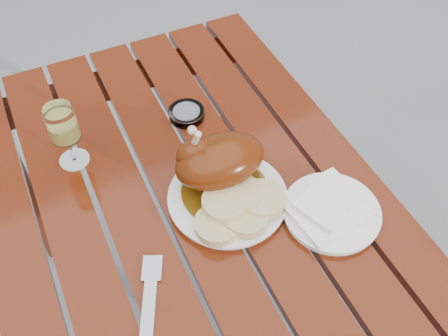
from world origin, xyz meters
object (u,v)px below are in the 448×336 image
(wine_glass, at_px, (66,136))
(side_plate, at_px, (331,213))
(table, at_px, (200,293))
(ashtray, at_px, (186,114))
(dinner_plate, at_px, (228,198))

(wine_glass, relative_size, side_plate, 0.78)
(table, xyz_separation_m, side_plate, (0.25, -0.13, 0.38))
(wine_glass, relative_size, ashtray, 1.83)
(dinner_plate, relative_size, ashtray, 2.92)
(wine_glass, distance_m, side_plate, 0.57)
(side_plate, bearing_deg, ashtray, 111.98)
(ashtray, bearing_deg, side_plate, -68.02)
(table, distance_m, ashtray, 0.48)
(table, xyz_separation_m, wine_glass, (-0.18, 0.24, 0.45))
(table, relative_size, wine_glass, 7.73)
(dinner_plate, xyz_separation_m, side_plate, (0.17, -0.12, 0.00))
(table, relative_size, side_plate, 6.04)
(dinner_plate, distance_m, side_plate, 0.21)
(side_plate, distance_m, ashtray, 0.42)
(table, bearing_deg, ashtray, 69.99)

